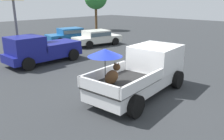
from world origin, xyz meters
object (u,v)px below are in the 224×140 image
object	(u,v)px
pickup_truck_main	(144,70)
parked_sedan_far	(70,34)
pickup_truck_red	(41,50)
parked_sedan_near	(97,37)
motel_sign	(14,8)

from	to	relation	value
pickup_truck_main	parked_sedan_far	distance (m)	13.66
pickup_truck_red	parked_sedan_far	distance (m)	7.76
parked_sedan_far	pickup_truck_main	bearing A→B (deg)	77.53
pickup_truck_red	parked_sedan_near	bearing A→B (deg)	-164.43
parked_sedan_far	motel_sign	xyz separation A→B (m)	(-6.36, -2.90, 2.62)
parked_sedan_near	pickup_truck_red	bearing A→B (deg)	-153.66
pickup_truck_main	motel_sign	world-z (taller)	motel_sign
pickup_truck_red	motel_sign	world-z (taller)	motel_sign
pickup_truck_main	parked_sedan_near	bearing A→B (deg)	52.55
parked_sedan_far	motel_sign	distance (m)	7.46
pickup_truck_main	motel_sign	size ratio (longest dim) A/B	1.09
parked_sedan_near	parked_sedan_far	distance (m)	3.19
parked_sedan_far	parked_sedan_near	bearing A→B (deg)	112.36
parked_sedan_near	pickup_truck_main	bearing A→B (deg)	-112.18
pickup_truck_red	parked_sedan_far	bearing A→B (deg)	-140.20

